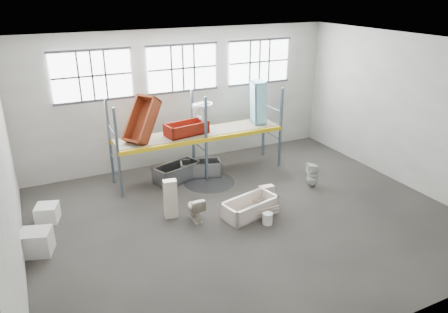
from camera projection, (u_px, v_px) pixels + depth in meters
floor at (246, 219)px, 12.56m from camera, size 12.00×10.00×0.10m
ceiling at (250, 42)px, 10.64m from camera, size 12.00×10.00×0.10m
wall_back at (183, 97)px, 15.81m from camera, size 12.00×0.10×5.00m
wall_front at (387, 225)px, 7.39m from camera, size 12.00×0.10×5.00m
wall_left at (3, 179)px, 9.16m from camera, size 0.10×10.00×5.00m
wall_right at (407, 111)px, 14.04m from camera, size 0.10×10.00×5.00m
window_left at (92, 76)px, 14.01m from camera, size 2.60×0.04×1.60m
window_mid at (183, 68)px, 15.30m from camera, size 2.60×0.04×1.60m
window_right at (259, 62)px, 16.59m from camera, size 2.60×0.04×1.60m
rack_upright_la at (118, 154)px, 13.18m from camera, size 0.08×0.08×3.00m
rack_upright_lb at (110, 142)px, 14.18m from camera, size 0.08×0.08×3.00m
rack_upright_ma at (206, 140)px, 14.39m from camera, size 0.08×0.08×3.00m
rack_upright_mb at (193, 130)px, 15.39m from camera, size 0.08×0.08×3.00m
rack_upright_ra at (281, 128)px, 15.60m from camera, size 0.08×0.08×3.00m
rack_upright_rb at (264, 119)px, 16.60m from camera, size 0.08×0.08×3.00m
rack_beam_front at (206, 140)px, 14.39m from camera, size 6.00×0.10×0.14m
rack_beam_back at (193, 130)px, 15.39m from camera, size 6.00×0.10×0.14m
shelf_deck at (199, 133)px, 14.86m from camera, size 5.90×1.10×0.03m
wet_patch at (209, 182)px, 14.79m from camera, size 1.80×1.80×0.00m
bathtub_beige at (250, 207)px, 12.60m from camera, size 1.83×1.16×0.50m
cistern_spare at (266, 192)px, 13.44m from camera, size 0.48×0.26×0.44m
sink_in_tub at (257, 200)px, 13.22m from camera, size 0.49×0.49×0.16m
toilet_beige at (195, 208)px, 12.30m from camera, size 0.42×0.73×0.74m
cistern_tall at (170, 199)px, 12.34m from camera, size 0.42×0.32×1.19m
toilet_white at (313, 175)px, 14.32m from camera, size 0.49×0.48×0.84m
steel_tub_left at (177, 172)px, 14.84m from camera, size 1.77×1.24×0.59m
steel_tub_right at (200, 168)px, 15.24m from camera, size 1.56×1.03×0.53m
rust_tub_flat at (187, 128)px, 14.53m from camera, size 1.56×0.92×0.41m
rust_tub_tilted at (142, 120)px, 13.81m from camera, size 1.50×1.36×1.59m
sink_on_shelf at (203, 121)px, 14.41m from camera, size 0.88×0.78×0.65m
blue_tub_upright at (258, 102)px, 15.55m from camera, size 0.65×0.82×1.56m
bucket at (267, 219)px, 12.14m from camera, size 0.37×0.37×0.34m
carton_near at (36, 242)px, 10.76m from camera, size 0.90×0.84×0.64m
carton_far at (47, 213)px, 12.27m from camera, size 0.76×0.76×0.50m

